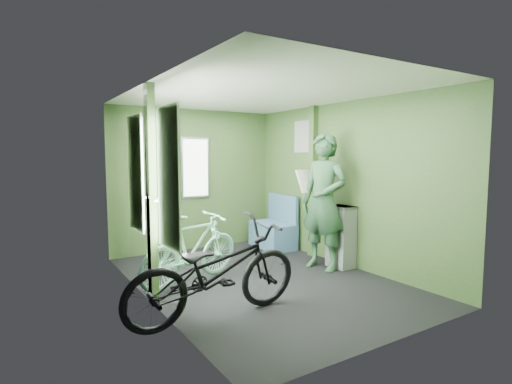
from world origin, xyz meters
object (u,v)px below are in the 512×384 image
Objects in this scene: waste_box at (341,237)px; bench_seat at (274,232)px; bicycle_black at (217,320)px; bicycle_mint at (193,284)px; passenger at (324,202)px.

bench_seat is at bearing 94.51° from waste_box.
bicycle_black is 2.10× the size of waste_box.
passenger is (1.79, -0.33, 0.93)m from bicycle_mint.
passenger reaches higher than bicycle_black.
bicycle_black is 1.23× the size of bicycle_mint.
bicycle_black is 1.13m from bicycle_mint.
waste_box reaches higher than bicycle_black.
waste_box is (2.28, 0.69, 0.43)m from bicycle_black.
waste_box is at bearing 58.52° from passenger.
waste_box is (0.26, -0.08, -0.50)m from passenger.
passenger is (2.02, 0.77, 0.93)m from bicycle_black.
passenger is at bearing -117.46° from bicycle_mint.
bench_seat is (1.93, 1.05, 0.26)m from bicycle_mint.
bench_seat is at bearing -46.96° from bicycle_black.
bicycle_mint is 2.13m from waste_box.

